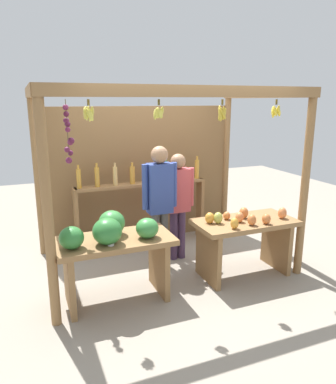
# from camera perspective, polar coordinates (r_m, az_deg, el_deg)

# --- Properties ---
(ground_plane) EXTENTS (12.00, 12.00, 0.00)m
(ground_plane) POSITION_cam_1_polar(r_m,az_deg,el_deg) (5.25, -0.79, -10.85)
(ground_plane) COLOR gray
(ground_plane) RESTS_ON ground
(market_stall) EXTENTS (3.19, 2.02, 2.37)m
(market_stall) POSITION_cam_1_polar(r_m,az_deg,el_deg) (5.24, -2.66, 4.89)
(market_stall) COLOR olive
(market_stall) RESTS_ON ground
(fruit_counter_left) EXTENTS (1.29, 0.64, 1.03)m
(fruit_counter_left) POSITION_cam_1_polar(r_m,az_deg,el_deg) (4.10, -8.59, -8.01)
(fruit_counter_left) COLOR olive
(fruit_counter_left) RESTS_ON ground
(fruit_counter_right) EXTENTS (1.29, 0.64, 0.89)m
(fruit_counter_right) POSITION_cam_1_polar(r_m,az_deg,el_deg) (4.80, 11.75, -6.34)
(fruit_counter_right) COLOR olive
(fruit_counter_right) RESTS_ON ground
(bottle_shelf_unit) EXTENTS (2.04, 0.22, 1.36)m
(bottle_shelf_unit) POSITION_cam_1_polar(r_m,az_deg,el_deg) (5.60, -4.10, -0.42)
(bottle_shelf_unit) COLOR olive
(bottle_shelf_unit) RESTS_ON ground
(vendor_man) EXTENTS (0.48, 0.22, 1.65)m
(vendor_man) POSITION_cam_1_polar(r_m,az_deg,el_deg) (4.79, -1.29, -0.66)
(vendor_man) COLOR #4D4B4A
(vendor_man) RESTS_ON ground
(vendor_woman) EXTENTS (0.48, 0.21, 1.52)m
(vendor_woman) POSITION_cam_1_polar(r_m,az_deg,el_deg) (5.08, 1.54, -0.91)
(vendor_woman) COLOR #442E4B
(vendor_woman) RESTS_ON ground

